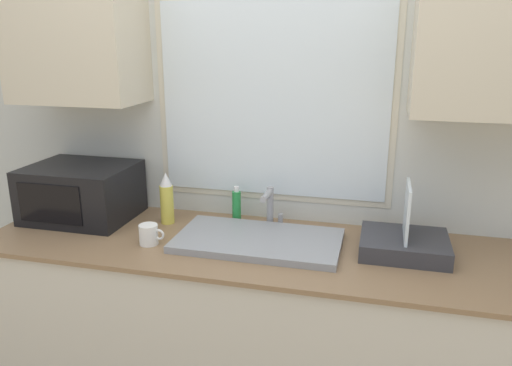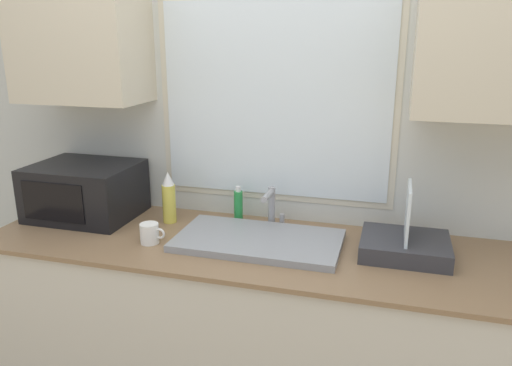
% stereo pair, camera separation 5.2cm
% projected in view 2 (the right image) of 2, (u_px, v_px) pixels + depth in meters
% --- Properties ---
extents(countertop, '(2.35, 0.69, 0.90)m').
position_uv_depth(countertop, '(255.00, 336.00, 2.24)').
color(countertop, beige).
rests_on(countertop, ground_plane).
extents(wall_back, '(6.00, 0.38, 2.60)m').
position_uv_depth(wall_back, '(274.00, 117.00, 2.27)').
color(wall_back, silver).
rests_on(wall_back, ground_plane).
extents(sink_basin, '(0.69, 0.39, 0.03)m').
position_uv_depth(sink_basin, '(259.00, 240.00, 2.11)').
color(sink_basin, gray).
rests_on(sink_basin, countertop).
extents(faucet, '(0.08, 0.16, 0.19)m').
position_uv_depth(faucet, '(272.00, 204.00, 2.26)').
color(faucet, '#99999E').
rests_on(faucet, countertop).
extents(microwave, '(0.48, 0.39, 0.26)m').
position_uv_depth(microwave, '(85.00, 190.00, 2.41)').
color(microwave, black).
rests_on(microwave, countertop).
extents(dish_rack, '(0.35, 0.30, 0.29)m').
position_uv_depth(dish_rack, '(405.00, 244.00, 2.00)').
color(dish_rack, '#333338').
rests_on(dish_rack, countertop).
extents(spray_bottle, '(0.06, 0.06, 0.25)m').
position_uv_depth(spray_bottle, '(169.00, 198.00, 2.33)').
color(spray_bottle, '#D8CC4C').
rests_on(spray_bottle, countertop).
extents(soap_bottle, '(0.04, 0.04, 0.17)m').
position_uv_depth(soap_bottle, '(238.00, 206.00, 2.35)').
color(soap_bottle, '#268C3F').
rests_on(soap_bottle, countertop).
extents(mug_near_sink, '(0.11, 0.08, 0.09)m').
position_uv_depth(mug_near_sink, '(150.00, 233.00, 2.11)').
color(mug_near_sink, white).
rests_on(mug_near_sink, countertop).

